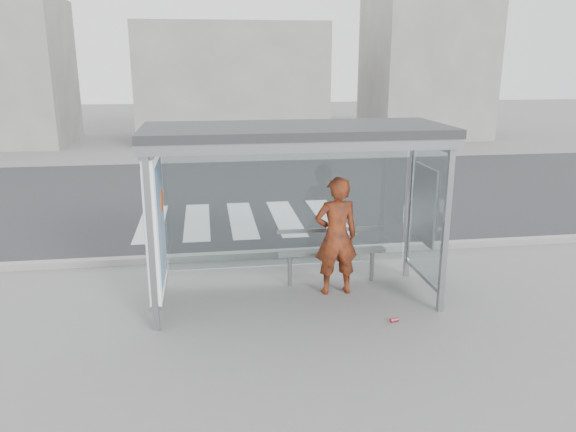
{
  "coord_description": "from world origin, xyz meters",
  "views": [
    {
      "loc": [
        -1.26,
        -7.73,
        3.51
      ],
      "look_at": [
        -0.08,
        0.2,
        1.26
      ],
      "focal_mm": 35.0,
      "sensor_mm": 36.0,
      "label": 1
    }
  ],
  "objects_px": {
    "person": "(336,236)",
    "bench": "(331,251)",
    "bus_shelter": "(269,171)",
    "soda_can": "(394,320)"
  },
  "relations": [
    {
      "from": "person",
      "to": "soda_can",
      "type": "relative_size",
      "value": 15.62
    },
    {
      "from": "bench",
      "to": "bus_shelter",
      "type": "bearing_deg",
      "value": -153.58
    },
    {
      "from": "person",
      "to": "bench",
      "type": "distance_m",
      "value": 0.56
    },
    {
      "from": "bench",
      "to": "person",
      "type": "bearing_deg",
      "value": -93.55
    },
    {
      "from": "bus_shelter",
      "to": "person",
      "type": "height_order",
      "value": "bus_shelter"
    },
    {
      "from": "soda_can",
      "to": "bench",
      "type": "bearing_deg",
      "value": 109.83
    },
    {
      "from": "bench",
      "to": "soda_can",
      "type": "relative_size",
      "value": 14.83
    },
    {
      "from": "person",
      "to": "bench",
      "type": "xyz_separation_m",
      "value": [
        0.03,
        0.41,
        -0.38
      ]
    },
    {
      "from": "bus_shelter",
      "to": "bench",
      "type": "distance_m",
      "value": 1.86
    },
    {
      "from": "soda_can",
      "to": "bus_shelter",
      "type": "bearing_deg",
      "value": 147.77
    }
  ]
}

